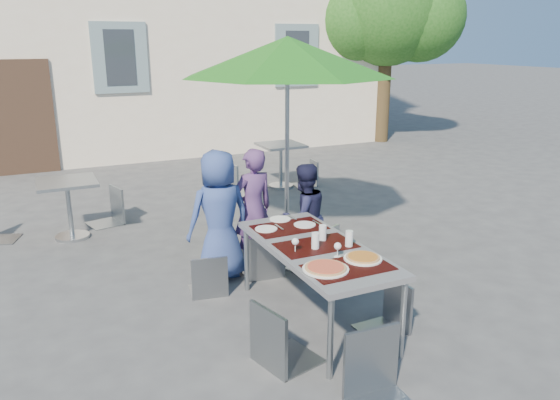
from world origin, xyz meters
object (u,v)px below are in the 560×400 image
chair_0 (207,251)px  chair_1 (264,229)px  chair_5 (381,327)px  chair_2 (320,222)px  chair_3 (279,298)px  bg_chair_l_1 (234,159)px  dining_table (316,251)px  chair_4 (391,278)px  child_1 (253,209)px  bg_chair_r_1 (309,158)px  child_2 (304,217)px  bg_chair_r_0 (108,184)px  patio_umbrella (287,58)px  cafe_table_1 (281,157)px  pizza_near_right (363,258)px  child_0 (219,215)px  cafe_table_0 (68,198)px  pizza_near_left (326,268)px

chair_0 → chair_1: 0.73m
chair_1 → chair_5: 2.38m
chair_1 → chair_2: (0.62, -0.14, 0.04)m
chair_3 → bg_chair_l_1: (1.47, 4.92, 0.03)m
dining_table → chair_5: 1.28m
chair_2 → chair_4: size_ratio=1.17×
child_1 → bg_chair_r_1: bearing=-136.3°
child_2 → bg_chair_l_1: 3.27m
bg_chair_r_0 → chair_5: bearing=-77.4°
child_1 → patio_umbrella: bearing=-150.0°
child_1 → chair_0: size_ratio=1.67×
chair_5 → cafe_table_1: (1.95, 5.80, -0.06)m
chair_1 → cafe_table_1: size_ratio=1.22×
bg_chair_l_1 → child_1: bearing=-106.6°
child_1 → bg_chair_r_0: child_1 is taller
chair_2 → chair_4: (-0.05, -1.41, -0.09)m
chair_3 → patio_umbrella: patio_umbrella is taller
child_1 → bg_chair_r_1: size_ratio=1.63×
dining_table → bg_chair_r_1: size_ratio=2.15×
cafe_table_1 → dining_table: bearing=-111.5°
child_2 → bg_chair_r_1: size_ratio=1.44×
bg_chair_r_0 → pizza_near_right: bearing=-70.6°
child_1 → chair_5: 2.70m
chair_5 → bg_chair_r_1: bearing=66.5°
bg_chair_r_1 → dining_table: bearing=-117.5°
pizza_near_right → child_1: bearing=96.9°
chair_5 → bg_chair_r_0: chair_5 is taller
child_0 → bg_chair_r_1: (2.78, 3.14, -0.22)m
bg_chair_r_0 → chair_2: bearing=-56.0°
child_1 → chair_1: child_1 is taller
child_0 → bg_chair_r_1: 4.20m
child_1 → chair_2: child_1 is taller
cafe_table_0 → cafe_table_1: bearing=18.3°
chair_2 → cafe_table_0: (-2.45, 2.35, -0.04)m
pizza_near_left → chair_3: (-0.43, -0.01, -0.17)m
child_2 → chair_4: bearing=84.2°
chair_0 → bg_chair_r_0: (-0.55, 2.83, 0.09)m
chair_0 → cafe_table_0: chair_0 is taller
chair_1 → chair_3: size_ratio=0.95×
bg_chair_r_0 → bg_chair_l_1: size_ratio=0.93×
pizza_near_left → cafe_table_0: (-1.67, 3.85, -0.21)m
child_0 → chair_5: bearing=93.1°
chair_4 → bg_chair_r_1: chair_4 is taller
child_2 → chair_2: 0.20m
pizza_near_left → pizza_near_right: bearing=8.1°
dining_table → bg_chair_r_1: 5.01m
dining_table → chair_1: bearing=91.8°
dining_table → child_1: bearing=91.2°
chair_0 → bg_chair_r_1: 4.64m
chair_4 → patio_umbrella: size_ratio=0.33×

